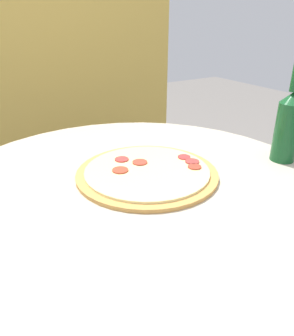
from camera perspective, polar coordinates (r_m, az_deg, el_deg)
table at (r=0.89m, az=-2.09°, el=-12.59°), size 0.99×0.99×0.69m
fence_panel at (r=1.61m, az=-19.46°, el=13.20°), size 1.47×0.04×1.52m
pizza at (r=0.83m, az=0.02°, el=-0.75°), size 0.36×0.36×0.02m
beer_bottle at (r=0.96m, az=23.41°, el=7.19°), size 0.07×0.07×0.28m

